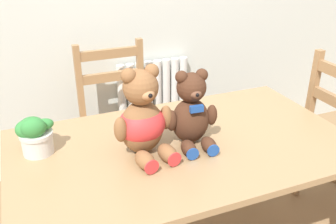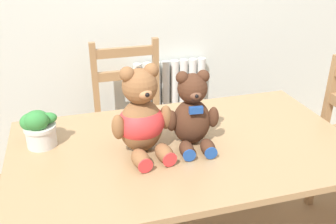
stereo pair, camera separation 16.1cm
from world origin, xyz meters
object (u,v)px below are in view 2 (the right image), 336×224
Objects in this scene: wooden_chair_behind at (132,121)px; teddy_bear_right at (192,114)px; teddy_bear_left at (142,119)px; potted_plant at (38,127)px.

wooden_chair_behind is 0.90m from teddy_bear_right.
wooden_chair_behind is 0.90m from teddy_bear_left.
potted_plant is (-0.66, 0.17, -0.05)m from teddy_bear_right.
teddy_bear_left is 2.18× the size of potted_plant.
potted_plant is at bearing -30.05° from teddy_bear_left.
teddy_bear_left reaches higher than wooden_chair_behind.
teddy_bear_right is at bearing 170.41° from teddy_bear_left.
potted_plant is at bearing -9.67° from teddy_bear_right.
teddy_bear_left reaches higher than potted_plant.
teddy_bear_right is 0.68m from potted_plant.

